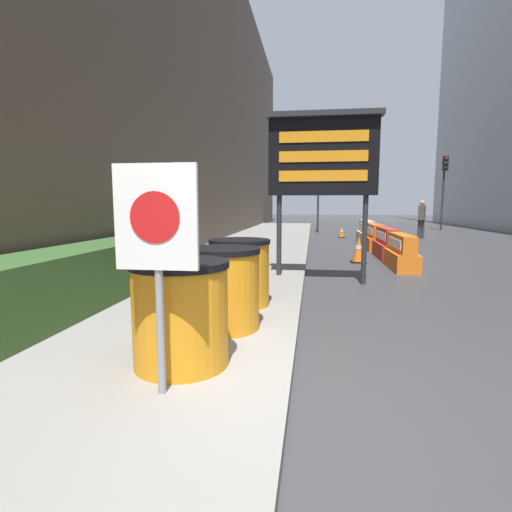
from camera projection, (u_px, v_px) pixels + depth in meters
ground_plane at (289, 412)px, 3.01m from camera, size 120.00×120.00×0.00m
sidewalk_left at (65, 387)px, 3.26m from camera, size 3.66×56.00×0.14m
building_left_facade at (185, 44)px, 12.34m from camera, size 0.40×50.40×13.01m
hedge_strip at (115, 266)px, 6.57m from camera, size 0.90×6.20×0.82m
barrel_drum_foreground at (181, 313)px, 3.49m from camera, size 0.86×0.86×0.93m
barrel_drum_middle at (223, 288)px, 4.54m from camera, size 0.86×0.86×0.93m
barrel_drum_back at (240, 272)px, 5.61m from camera, size 0.86×0.86×0.93m
warning_sign at (157, 236)px, 2.85m from camera, size 0.61×0.08×1.70m
message_board at (323, 157)px, 7.65m from camera, size 2.20×0.36×3.29m
jersey_barrier_orange_near at (401, 254)px, 9.68m from camera, size 0.54×1.81×0.84m
jersey_barrier_red_striped at (386, 245)px, 11.70m from camera, size 0.51×1.93×0.88m
jersey_barrier_orange_far at (375, 238)px, 13.86m from camera, size 0.60×1.86×0.88m
jersey_barrier_cream at (366, 233)px, 16.13m from camera, size 0.58×2.18×0.92m
traffic_cone_near at (359, 250)px, 10.71m from camera, size 0.40×0.40×0.72m
traffic_cone_mid at (342, 232)px, 18.87m from camera, size 0.31×0.31×0.56m
traffic_cone_far at (403, 248)px, 10.73m from camera, size 0.44×0.44×0.79m
traffic_light_near_curb at (319, 180)px, 22.13m from camera, size 0.28×0.45×4.01m
traffic_light_far_side at (444, 177)px, 24.04m from camera, size 0.28×0.45×4.43m
pedestrian_worker at (422, 216)px, 18.49m from camera, size 0.42×0.53×1.76m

